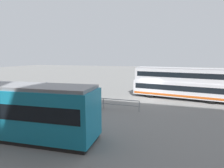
% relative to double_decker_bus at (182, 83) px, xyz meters
% --- Properties ---
extents(ground_plane, '(160.00, 160.00, 0.00)m').
position_rel_double_decker_bus_xyz_m(ground_plane, '(3.76, 1.57, -1.97)').
color(ground_plane, slate).
extents(double_decker_bus, '(12.01, 4.62, 3.82)m').
position_rel_double_decker_bus_xyz_m(double_decker_bus, '(0.00, 0.00, 0.00)').
color(double_decker_bus, white).
rests_on(double_decker_bus, ground).
extents(pedestrian_near_railing, '(0.39, 0.39, 1.78)m').
position_rel_double_decker_bus_xyz_m(pedestrian_near_railing, '(7.88, 7.78, -0.94)').
color(pedestrian_near_railing, '#33384C').
rests_on(pedestrian_near_railing, ground).
extents(pedestrian_railing, '(7.25, 0.14, 1.08)m').
position_rel_double_decker_bus_xyz_m(pedestrian_railing, '(7.60, 7.23, -1.23)').
color(pedestrian_railing, gray).
rests_on(pedestrian_railing, ground).
extents(info_sign, '(0.90, 0.24, 2.58)m').
position_rel_double_decker_bus_xyz_m(info_sign, '(13.50, 8.11, -0.23)').
color(info_sign, slate).
rests_on(info_sign, ground).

